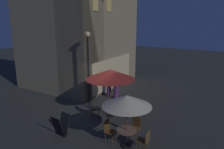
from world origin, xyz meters
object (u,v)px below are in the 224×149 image
(cafe_table_1, at_px, (126,134))
(patio_umbrella_0, at_px, (110,74))
(menu_sandwich_board, at_px, (61,125))
(patron_standing_0, at_px, (109,84))
(cafe_chair_0, at_px, (94,107))
(patio_umbrella_1, at_px, (127,101))
(street_lamp_near_corner, at_px, (88,59))
(cafe_chair_1, at_px, (126,106))
(cafe_table_0, at_px, (110,107))
(patron_standing_1, at_px, (116,86))
(cafe_chair_2, at_px, (136,125))
(cafe_chair_4, at_px, (145,140))
(cafe_chair_3, at_px, (109,129))

(cafe_table_1, height_order, patio_umbrella_0, patio_umbrella_0)
(menu_sandwich_board, distance_m, patron_standing_0, 5.27)
(patio_umbrella_0, relative_size, cafe_chair_0, 2.71)
(cafe_table_1, distance_m, patio_umbrella_1, 1.38)
(street_lamp_near_corner, bearing_deg, cafe_table_1, -123.48)
(cafe_chair_1, bearing_deg, menu_sandwich_board, 35.38)
(cafe_chair_0, relative_size, patron_standing_0, 0.52)
(cafe_table_0, height_order, cafe_table_1, cafe_table_0)
(patron_standing_0, height_order, patron_standing_1, patron_standing_0)
(patio_umbrella_1, xyz_separation_m, cafe_chair_2, (0.78, -0.05, -1.35))
(street_lamp_near_corner, bearing_deg, cafe_chair_4, -118.48)
(street_lamp_near_corner, relative_size, menu_sandwich_board, 4.61)
(cafe_chair_3, height_order, cafe_chair_4, cafe_chair_3)
(patron_standing_0, bearing_deg, cafe_chair_1, 106.81)
(patio_umbrella_1, relative_size, cafe_chair_1, 2.33)
(patio_umbrella_0, distance_m, cafe_chair_2, 2.93)
(cafe_table_1, distance_m, cafe_chair_0, 3.13)
(cafe_table_0, height_order, patron_standing_1, patron_standing_1)
(cafe_chair_2, relative_size, cafe_chair_4, 1.07)
(cafe_table_0, relative_size, cafe_table_1, 0.97)
(cafe_table_0, bearing_deg, cafe_chair_4, -126.86)
(patio_umbrella_0, relative_size, cafe_chair_4, 2.78)
(street_lamp_near_corner, distance_m, cafe_chair_2, 4.54)
(patio_umbrella_0, height_order, cafe_chair_0, patio_umbrella_0)
(street_lamp_near_corner, bearing_deg, patron_standing_0, 0.59)
(cafe_table_0, xyz_separation_m, cafe_chair_2, (-1.29, -2.02, 0.07))
(cafe_chair_3, xyz_separation_m, cafe_chair_4, (0.05, -1.56, -0.03))
(cafe_table_0, relative_size, cafe_chair_1, 0.82)
(cafe_chair_4, distance_m, patron_standing_1, 5.78)
(cafe_chair_1, bearing_deg, patron_standing_0, -69.73)
(menu_sandwich_board, relative_size, cafe_chair_1, 1.01)
(menu_sandwich_board, distance_m, cafe_table_1, 2.89)
(patio_umbrella_1, bearing_deg, patron_standing_1, 33.92)
(patron_standing_1, bearing_deg, cafe_table_1, 79.23)
(street_lamp_near_corner, xyz_separation_m, patron_standing_1, (2.05, -0.60, -2.03))
(street_lamp_near_corner, xyz_separation_m, cafe_table_0, (-0.28, -1.58, -2.35))
(cafe_chair_1, xyz_separation_m, cafe_chair_4, (-2.45, -2.03, -0.02))
(cafe_table_1, bearing_deg, cafe_table_0, 43.73)
(cafe_chair_0, xyz_separation_m, patron_standing_1, (2.82, 0.26, 0.29))
(cafe_chair_0, bearing_deg, cafe_table_0, 0.00)
(patio_umbrella_1, height_order, patron_standing_0, patio_umbrella_1)
(cafe_chair_1, xyz_separation_m, patron_standing_1, (1.94, 1.71, 0.27))
(patron_standing_1, bearing_deg, cafe_chair_3, 71.37)
(patron_standing_0, xyz_separation_m, patron_standing_1, (-0.12, -0.62, -0.06))
(cafe_table_0, distance_m, cafe_chair_1, 0.82)
(menu_sandwich_board, bearing_deg, cafe_table_0, -11.60)
(street_lamp_near_corner, distance_m, cafe_chair_1, 3.25)
(patio_umbrella_0, xyz_separation_m, cafe_chair_0, (-0.48, 0.72, -1.71))
(cafe_chair_0, relative_size, cafe_chair_4, 1.03)
(cafe_table_0, distance_m, patron_standing_1, 2.55)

